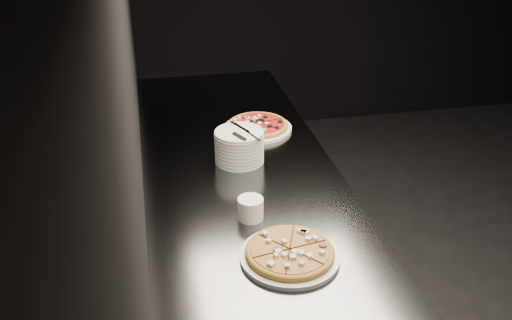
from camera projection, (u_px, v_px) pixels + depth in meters
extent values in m
cube|color=black|center=(130.00, 64.00, 1.82)|extent=(0.02, 5.00, 2.80)
cube|color=#585A5F|center=(246.00, 282.00, 2.33)|extent=(0.70, 2.40, 0.90)
cube|color=#585A5F|center=(245.00, 185.00, 2.11)|extent=(0.74, 2.44, 0.02)
cylinder|color=white|center=(290.00, 256.00, 1.70)|extent=(0.30, 0.30, 0.01)
cylinder|color=#BB8D38|center=(290.00, 253.00, 1.70)|extent=(0.30, 0.30, 0.01)
torus|color=#BB8D38|center=(290.00, 251.00, 1.69)|extent=(0.31, 0.31, 0.02)
cylinder|color=#E5A34C|center=(290.00, 250.00, 1.69)|extent=(0.27, 0.27, 0.01)
cylinder|color=white|center=(258.00, 128.00, 2.52)|extent=(0.30, 0.30, 0.01)
cylinder|color=#BB8D38|center=(258.00, 126.00, 2.51)|extent=(0.31, 0.31, 0.01)
torus|color=#BB8D38|center=(258.00, 125.00, 2.51)|extent=(0.31, 0.31, 0.02)
cylinder|color=#AE191A|center=(258.00, 124.00, 2.51)|extent=(0.27, 0.27, 0.01)
cylinder|color=white|center=(239.00, 159.00, 2.26)|extent=(0.19, 0.19, 0.01)
cylinder|color=white|center=(239.00, 156.00, 2.25)|extent=(0.19, 0.19, 0.01)
cylinder|color=white|center=(239.00, 153.00, 2.24)|extent=(0.19, 0.19, 0.01)
cylinder|color=white|center=(239.00, 150.00, 2.24)|extent=(0.19, 0.19, 0.01)
cylinder|color=white|center=(239.00, 146.00, 2.23)|extent=(0.19, 0.19, 0.01)
cylinder|color=white|center=(239.00, 143.00, 2.22)|extent=(0.19, 0.19, 0.01)
cylinder|color=white|center=(239.00, 140.00, 2.22)|extent=(0.19, 0.19, 0.01)
cylinder|color=white|center=(239.00, 136.00, 2.21)|extent=(0.19, 0.19, 0.01)
cylinder|color=white|center=(239.00, 133.00, 2.20)|extent=(0.19, 0.19, 0.01)
cube|color=#B9BBC1|center=(240.00, 127.00, 2.23)|extent=(0.07, 0.12, 0.00)
cube|color=black|center=(239.00, 136.00, 2.15)|extent=(0.05, 0.07, 0.01)
cube|color=#B9BBC1|center=(247.00, 131.00, 2.20)|extent=(0.03, 0.19, 0.00)
cylinder|color=white|center=(251.00, 209.00, 1.88)|extent=(0.09, 0.09, 0.07)
cylinder|color=black|center=(250.00, 201.00, 1.87)|extent=(0.07, 0.07, 0.01)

